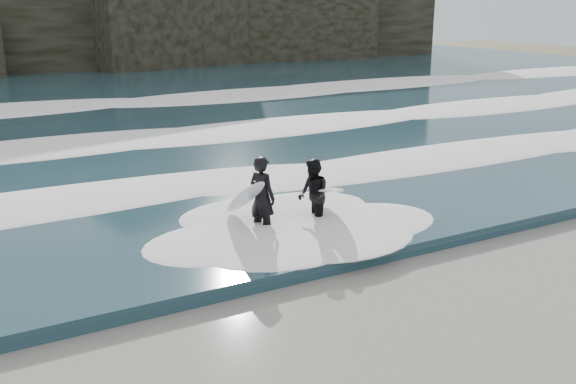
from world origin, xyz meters
TOP-DOWN VIEW (x-y plane):
  - ground at (0.00, 0.00)m, footprint 120.00×120.00m
  - sea at (0.00, 29.00)m, footprint 90.00×52.00m
  - headland at (0.00, 46.00)m, footprint 70.00×9.00m
  - foam_near at (0.00, 9.00)m, footprint 60.00×3.20m
  - foam_mid at (0.00, 16.00)m, footprint 60.00×4.00m
  - foam_far at (0.00, 25.00)m, footprint 60.00×4.80m
  - surfer_left at (-1.36, 5.67)m, footprint 1.05×1.80m
  - surfer_right at (0.00, 5.48)m, footprint 1.50×2.23m

SIDE VIEW (x-z plane):
  - ground at x=0.00m, z-range 0.00..0.00m
  - sea at x=0.00m, z-range 0.00..0.30m
  - foam_near at x=0.00m, z-range 0.30..0.50m
  - foam_mid at x=0.00m, z-range 0.30..0.54m
  - foam_far at x=0.00m, z-range 0.30..0.60m
  - surfer_right at x=0.00m, z-range 0.01..1.72m
  - surfer_left at x=-1.36m, z-range 0.01..1.90m
  - headland at x=0.00m, z-range 0.00..10.00m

